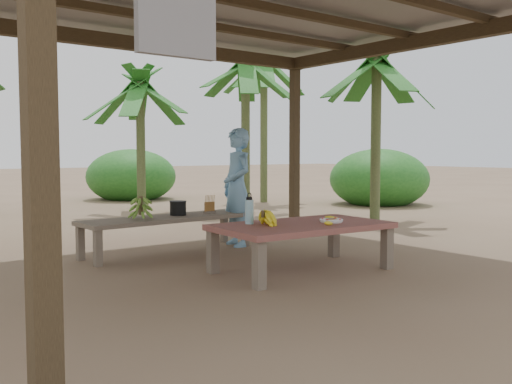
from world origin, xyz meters
TOP-DOWN VIEW (x-y plane):
  - ground at (0.00, 0.00)m, footprint 80.00×80.00m
  - pavilion at (-0.01, -0.01)m, footprint 6.60×5.60m
  - work_table at (0.38, -0.54)m, footprint 1.86×1.12m
  - bench at (-0.19, 1.25)m, footprint 2.23×0.70m
  - ripe_banana_bunch at (-0.06, -0.44)m, footprint 0.34×0.31m
  - plate at (0.68, -0.67)m, footprint 0.24×0.24m
  - loose_banana_front at (0.48, -0.83)m, footprint 0.18×0.09m
  - loose_banana_side at (0.82, -0.53)m, footprint 0.12×0.15m
  - water_flask at (-0.08, -0.25)m, footprint 0.09×0.09m
  - green_banana_stalk at (-0.57, 1.24)m, footprint 0.26×0.26m
  - cooking_pot at (-0.03, 1.31)m, footprint 0.20×0.20m
  - skewer_rack at (0.39, 1.23)m, footprint 0.18×0.09m
  - woman at (0.79, 1.17)m, footprint 0.47×0.62m
  - banana_plant_ne at (3.40, 4.49)m, footprint 1.80×1.80m
  - banana_plant_n at (1.70, 5.80)m, footprint 1.80×1.80m
  - banana_plant_e at (4.40, 1.91)m, footprint 1.80×1.80m
  - banana_plant_far at (5.19, 6.13)m, footprint 1.80×1.80m

SIDE VIEW (x-z plane):
  - ground at x=0.00m, z-range 0.00..0.00m
  - bench at x=-0.19m, z-range 0.17..0.62m
  - work_table at x=0.38m, z-range 0.18..0.68m
  - plate at x=0.68m, z-range 0.50..0.54m
  - loose_banana_front at x=0.48m, z-range 0.50..0.54m
  - loose_banana_side at x=0.82m, z-range 0.50..0.54m
  - cooking_pot at x=-0.03m, z-range 0.45..0.62m
  - skewer_rack at x=0.39m, z-range 0.45..0.69m
  - ripe_banana_bunch at x=-0.06m, z-range 0.50..0.67m
  - green_banana_stalk at x=-0.57m, z-range 0.45..0.73m
  - water_flask at x=-0.08m, z-range 0.47..0.80m
  - woman at x=0.79m, z-range 0.00..1.55m
  - banana_plant_n at x=1.70m, z-range 0.95..3.81m
  - banana_plant_e at x=4.40m, z-range 1.07..4.19m
  - pavilion at x=-0.01m, z-range 1.30..4.25m
  - banana_plant_ne at x=3.40m, z-range 1.15..4.44m
  - banana_plant_far at x=5.19m, z-range 1.35..5.07m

